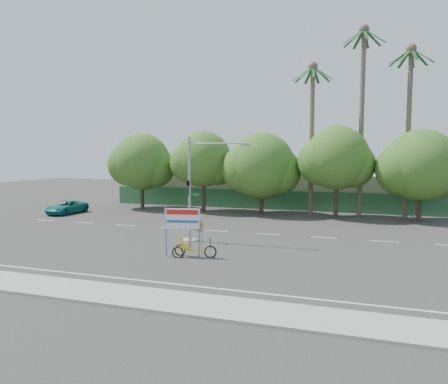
% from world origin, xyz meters
% --- Properties ---
extents(ground, '(120.00, 120.00, 0.00)m').
position_xyz_m(ground, '(0.00, 0.00, 0.00)').
color(ground, '#33302D').
rests_on(ground, ground).
extents(sidewalk_near, '(50.00, 2.40, 0.12)m').
position_xyz_m(sidewalk_near, '(0.00, -7.50, 0.06)').
color(sidewalk_near, gray).
rests_on(sidewalk_near, ground).
extents(fence, '(38.00, 0.08, 2.00)m').
position_xyz_m(fence, '(0.00, 21.50, 1.00)').
color(fence, '#336B3D').
rests_on(fence, ground).
extents(building_left, '(12.00, 8.00, 4.00)m').
position_xyz_m(building_left, '(-10.00, 26.00, 2.00)').
color(building_left, beige).
rests_on(building_left, ground).
extents(building_right, '(14.00, 8.00, 3.60)m').
position_xyz_m(building_right, '(8.00, 26.00, 1.80)').
color(building_right, beige).
rests_on(building_right, ground).
extents(tree_far_left, '(7.14, 6.00, 7.96)m').
position_xyz_m(tree_far_left, '(-14.05, 18.00, 4.76)').
color(tree_far_left, '#473828').
rests_on(tree_far_left, ground).
extents(tree_left, '(6.66, 5.60, 8.07)m').
position_xyz_m(tree_left, '(-7.05, 18.00, 5.06)').
color(tree_left, '#473828').
rests_on(tree_left, ground).
extents(tree_center, '(7.62, 6.40, 7.85)m').
position_xyz_m(tree_center, '(-1.05, 18.00, 4.47)').
color(tree_center, '#473828').
rests_on(tree_center, ground).
extents(tree_right, '(6.90, 5.80, 8.36)m').
position_xyz_m(tree_right, '(5.95, 18.00, 5.24)').
color(tree_right, '#473828').
rests_on(tree_right, ground).
extents(tree_far_right, '(7.38, 6.20, 7.94)m').
position_xyz_m(tree_far_right, '(12.95, 18.00, 4.64)').
color(tree_far_right, '#473828').
rests_on(tree_far_right, ground).
extents(palm_tall, '(3.73, 3.79, 17.45)m').
position_xyz_m(palm_tall, '(8.00, 19.50, 10.46)').
color(palm_tall, '#70604C').
rests_on(palm_tall, ground).
extents(palm_mid, '(3.73, 3.79, 15.45)m').
position_xyz_m(palm_mid, '(12.00, 19.50, 9.40)').
color(palm_mid, '#70604C').
rests_on(palm_mid, ground).
extents(palm_short, '(3.73, 3.79, 14.45)m').
position_xyz_m(palm_short, '(3.50, 19.50, 8.86)').
color(palm_short, '#70604C').
rests_on(palm_short, ground).
extents(traffic_signal, '(4.72, 1.10, 7.00)m').
position_xyz_m(traffic_signal, '(-2.20, 3.98, 2.92)').
color(traffic_signal, gray).
rests_on(traffic_signal, ground).
extents(trike_billboard, '(2.95, 1.02, 2.95)m').
position_xyz_m(trike_billboard, '(-0.84, -0.21, 1.19)').
color(trike_billboard, black).
rests_on(trike_billboard, ground).
extents(pickup_truck, '(2.33, 4.63, 1.26)m').
position_xyz_m(pickup_truck, '(-18.99, 12.07, 0.63)').
color(pickup_truck, '#117772').
rests_on(pickup_truck, ground).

